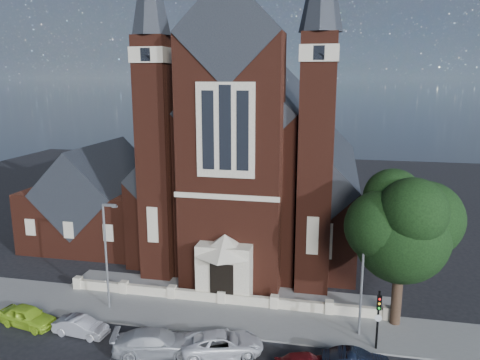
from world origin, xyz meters
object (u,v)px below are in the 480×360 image
object	(u,v)px
parish_hall	(100,203)
car_white_suv	(222,344)
traffic_signal	(378,313)
car_lime_van	(28,316)
street_tree	(404,231)
street_lamp_right	(364,271)
church	(259,161)
car_silver_b	(156,342)
street_lamp_left	(107,250)
car_silver_a	(81,327)

from	to	relation	value
parish_hall	car_white_suv	size ratio (longest dim) A/B	2.40
traffic_signal	car_lime_van	distance (m)	23.45
street_tree	street_lamp_right	size ratio (longest dim) A/B	1.32
church	car_silver_b	distance (m)	24.94
church	car_lime_van	world-z (taller)	church
street_tree	car_white_suv	bearing A→B (deg)	-152.85
traffic_signal	car_white_suv	size ratio (longest dim) A/B	0.79
church	car_white_suv	distance (m)	24.10
street_tree	car_lime_van	bearing A→B (deg)	-168.34
street_lamp_left	traffic_signal	size ratio (longest dim) A/B	2.02
parish_hall	street_tree	distance (m)	31.27
street_lamp_right	street_tree	bearing A→B (deg)	34.26
car_silver_b	car_lime_van	bearing A→B (deg)	66.55
church	car_silver_a	bearing A→B (deg)	-109.62
traffic_signal	car_silver_b	xyz separation A→B (m)	(-13.37, -3.17, -1.81)
church	street_tree	bearing A→B (deg)	-53.83
street_lamp_left	car_silver_a	size ratio (longest dim) A/B	2.17
car_silver_b	street_lamp_right	bearing A→B (deg)	-85.02
car_white_suv	car_silver_a	bearing A→B (deg)	69.92
street_tree	street_lamp_right	world-z (taller)	street_tree
traffic_signal	car_white_suv	world-z (taller)	traffic_signal
street_lamp_right	car_silver_b	xyz separation A→B (m)	(-12.46, -4.75, -3.83)
street_tree	car_silver_b	xyz separation A→B (m)	(-14.97, -6.46, -6.19)
street_lamp_right	car_silver_a	xyz separation A→B (m)	(-18.18, -3.75, -3.98)
car_silver_a	parish_hall	bearing A→B (deg)	29.13
street_lamp_left	car_silver_b	size ratio (longest dim) A/B	1.52
car_lime_van	car_white_suv	world-z (taller)	car_lime_van
car_lime_van	traffic_signal	bearing A→B (deg)	-74.49
street_lamp_right	traffic_signal	distance (m)	2.71
car_white_suv	car_lime_van	bearing A→B (deg)	68.87
traffic_signal	car_silver_a	size ratio (longest dim) A/B	1.07
parish_hall	car_silver_b	bearing A→B (deg)	-53.99
parish_hall	street_lamp_left	world-z (taller)	parish_hall
car_silver_a	car_silver_b	world-z (taller)	car_silver_b
street_lamp_left	church	bearing A→B (deg)	67.34
street_lamp_right	car_white_suv	size ratio (longest dim) A/B	1.59
street_tree	car_silver_a	bearing A→B (deg)	-165.21
street_lamp_right	car_lime_van	xyz separation A→B (m)	(-22.39, -3.43, -3.89)
street_tree	street_lamp_right	xyz separation A→B (m)	(-2.51, -1.71, -2.36)
street_lamp_right	street_lamp_left	bearing A→B (deg)	180.00
car_lime_van	car_white_suv	distance (m)	13.94
car_silver_b	street_tree	bearing A→B (deg)	-82.55
car_silver_b	car_white_suv	bearing A→B (deg)	-94.10
street_tree	street_lamp_left	distance (m)	20.71
street_tree	car_silver_b	size ratio (longest dim) A/B	2.01
church	traffic_signal	xyz separation A→B (m)	(11.00, -20.52, -5.60)
street_lamp_left	car_lime_van	size ratio (longest dim) A/B	1.94
church	car_silver_a	size ratio (longest dim) A/B	9.36
street_lamp_right	car_white_suv	world-z (taller)	street_lamp_right
parish_hall	car_lime_van	distance (m)	18.12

